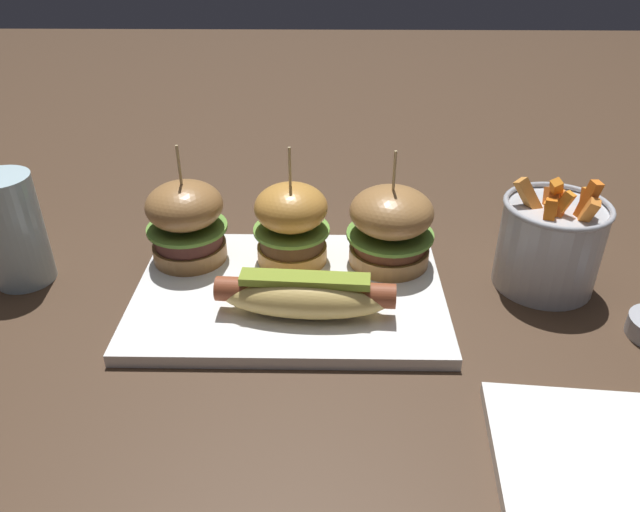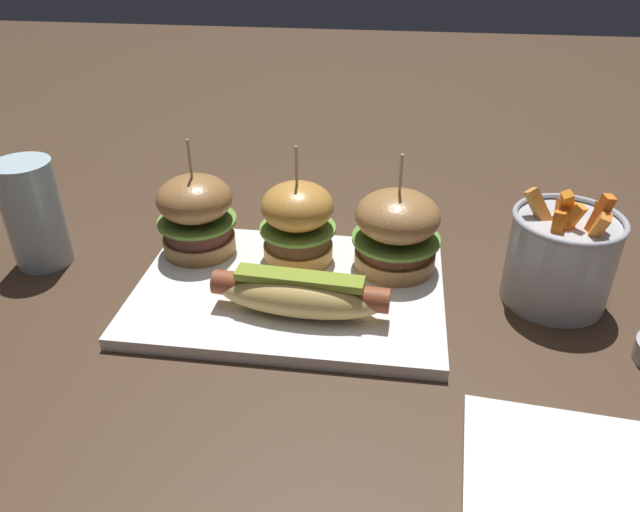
{
  "view_description": "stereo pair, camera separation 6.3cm",
  "coord_description": "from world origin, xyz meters",
  "px_view_note": "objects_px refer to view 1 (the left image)",
  "views": [
    {
      "loc": [
        0.04,
        -0.54,
        0.38
      ],
      "look_at": [
        0.03,
        0.0,
        0.05
      ],
      "focal_mm": 33.63,
      "sensor_mm": 36.0,
      "label": 1
    },
    {
      "loc": [
        0.1,
        -0.54,
        0.38
      ],
      "look_at": [
        0.03,
        0.0,
        0.05
      ],
      "focal_mm": 33.63,
      "sensor_mm": 36.0,
      "label": 2
    }
  ],
  "objects_px": {
    "slider_left": "(186,221)",
    "slider_right": "(391,226)",
    "platter_main": "(290,292)",
    "hot_dog": "(305,295)",
    "slider_center": "(292,223)",
    "fries_bucket": "(550,243)",
    "water_glass": "(13,230)",
    "side_plate": "(621,481)"
  },
  "relations": [
    {
      "from": "slider_center",
      "to": "slider_left",
      "type": "bearing_deg",
      "value": 178.75
    },
    {
      "from": "hot_dog",
      "to": "slider_right",
      "type": "xyz_separation_m",
      "value": [
        0.09,
        0.1,
        0.02
      ]
    },
    {
      "from": "platter_main",
      "to": "hot_dog",
      "type": "distance_m",
      "value": 0.06
    },
    {
      "from": "platter_main",
      "to": "water_glass",
      "type": "distance_m",
      "value": 0.31
    },
    {
      "from": "slider_left",
      "to": "slider_right",
      "type": "height_order",
      "value": "slider_left"
    },
    {
      "from": "platter_main",
      "to": "side_plate",
      "type": "height_order",
      "value": "platter_main"
    },
    {
      "from": "slider_left",
      "to": "slider_center",
      "type": "xyz_separation_m",
      "value": [
        0.12,
        -0.0,
        -0.0
      ]
    },
    {
      "from": "hot_dog",
      "to": "side_plate",
      "type": "xyz_separation_m",
      "value": [
        0.24,
        -0.19,
        -0.03
      ]
    },
    {
      "from": "slider_center",
      "to": "fries_bucket",
      "type": "xyz_separation_m",
      "value": [
        0.28,
        -0.02,
        -0.01
      ]
    },
    {
      "from": "hot_dog",
      "to": "fries_bucket",
      "type": "bearing_deg",
      "value": 16.68
    },
    {
      "from": "slider_right",
      "to": "fries_bucket",
      "type": "relative_size",
      "value": 0.99
    },
    {
      "from": "slider_left",
      "to": "slider_right",
      "type": "relative_size",
      "value": 1.02
    },
    {
      "from": "side_plate",
      "to": "slider_right",
      "type": "bearing_deg",
      "value": 116.84
    },
    {
      "from": "slider_right",
      "to": "water_glass",
      "type": "xyz_separation_m",
      "value": [
        -0.42,
        -0.02,
        0.0
      ]
    },
    {
      "from": "platter_main",
      "to": "slider_left",
      "type": "height_order",
      "value": "slider_left"
    },
    {
      "from": "slider_center",
      "to": "slider_right",
      "type": "distance_m",
      "value": 0.11
    },
    {
      "from": "water_glass",
      "to": "slider_right",
      "type": "bearing_deg",
      "value": 3.04
    },
    {
      "from": "slider_left",
      "to": "slider_right",
      "type": "xyz_separation_m",
      "value": [
        0.23,
        -0.01,
        -0.0
      ]
    },
    {
      "from": "water_glass",
      "to": "platter_main",
      "type": "bearing_deg",
      "value": -6.11
    },
    {
      "from": "slider_left",
      "to": "slider_right",
      "type": "bearing_deg",
      "value": -1.27
    },
    {
      "from": "side_plate",
      "to": "water_glass",
      "type": "bearing_deg",
      "value": 154.2
    },
    {
      "from": "fries_bucket",
      "to": "slider_center",
      "type": "bearing_deg",
      "value": 175.03
    },
    {
      "from": "slider_right",
      "to": "fries_bucket",
      "type": "height_order",
      "value": "slider_right"
    },
    {
      "from": "slider_left",
      "to": "slider_right",
      "type": "distance_m",
      "value": 0.23
    },
    {
      "from": "slider_left",
      "to": "fries_bucket",
      "type": "xyz_separation_m",
      "value": [
        0.41,
        -0.03,
        -0.01
      ]
    },
    {
      "from": "slider_right",
      "to": "hot_dog",
      "type": "bearing_deg",
      "value": -132.33
    },
    {
      "from": "fries_bucket",
      "to": "side_plate",
      "type": "distance_m",
      "value": 0.28
    },
    {
      "from": "hot_dog",
      "to": "platter_main",
      "type": "bearing_deg",
      "value": 112.03
    },
    {
      "from": "slider_left",
      "to": "water_glass",
      "type": "height_order",
      "value": "slider_left"
    },
    {
      "from": "side_plate",
      "to": "hot_dog",
      "type": "bearing_deg",
      "value": 141.32
    },
    {
      "from": "platter_main",
      "to": "side_plate",
      "type": "xyz_separation_m",
      "value": [
        0.26,
        -0.24,
        -0.0
      ]
    },
    {
      "from": "slider_right",
      "to": "side_plate",
      "type": "height_order",
      "value": "slider_right"
    },
    {
      "from": "hot_dog",
      "to": "water_glass",
      "type": "relative_size",
      "value": 1.42
    },
    {
      "from": "fries_bucket",
      "to": "water_glass",
      "type": "height_order",
      "value": "fries_bucket"
    },
    {
      "from": "fries_bucket",
      "to": "side_plate",
      "type": "xyz_separation_m",
      "value": [
        -0.02,
        -0.27,
        -0.05
      ]
    },
    {
      "from": "platter_main",
      "to": "slider_left",
      "type": "relative_size",
      "value": 2.39
    },
    {
      "from": "slider_center",
      "to": "water_glass",
      "type": "height_order",
      "value": "slider_center"
    },
    {
      "from": "platter_main",
      "to": "fries_bucket",
      "type": "xyz_separation_m",
      "value": [
        0.29,
        0.03,
        0.05
      ]
    },
    {
      "from": "hot_dog",
      "to": "fries_bucket",
      "type": "distance_m",
      "value": 0.28
    },
    {
      "from": "slider_right",
      "to": "water_glass",
      "type": "distance_m",
      "value": 0.42
    },
    {
      "from": "platter_main",
      "to": "slider_center",
      "type": "bearing_deg",
      "value": 89.42
    },
    {
      "from": "hot_dog",
      "to": "slider_left",
      "type": "distance_m",
      "value": 0.18
    }
  ]
}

